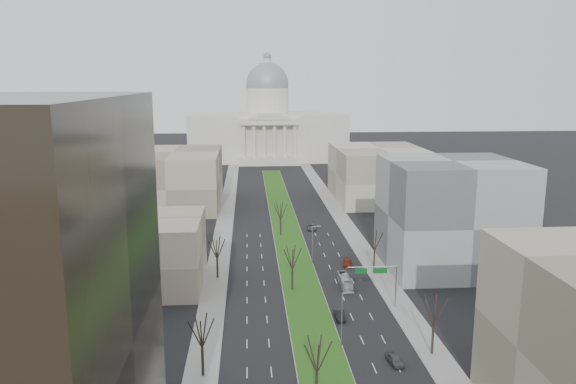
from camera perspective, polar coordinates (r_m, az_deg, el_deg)
name	(u,v)px	position (r m, az deg, el deg)	size (l,w,h in m)	color
ground	(288,236)	(151.44, 0.00, -4.45)	(600.00, 600.00, 0.00)	black
median	(288,236)	(150.44, 0.02, -4.52)	(8.00, 222.03, 0.20)	#999993
sidewalk_left	(218,267)	(127.38, -7.13, -7.59)	(5.00, 330.00, 0.15)	gray
sidewalk_right	(372,264)	(130.21, 8.56, -7.20)	(5.00, 330.00, 0.15)	gray
capitol	(268,128)	(296.18, -2.08, 6.50)	(80.00, 46.00, 55.00)	beige
building_beige_left	(137,252)	(117.72, -15.06, -5.95)	(26.00, 22.00, 14.00)	#9F917B
building_grey_right	(451,215)	(128.82, 16.19, -2.22)	(28.00, 26.00, 24.00)	slate
building_far_left	(174,179)	(189.74, -11.49, 1.34)	(30.00, 40.00, 18.00)	gray
building_far_right	(379,174)	(198.33, 9.20, 1.84)	(30.00, 40.00, 18.00)	#9F917B
tree_left_mid	(202,330)	(81.22, -8.77, -13.70)	(5.40, 5.40, 9.72)	black
tree_left_far	(217,247)	(118.64, -7.24, -5.59)	(5.28, 5.28, 9.50)	black
tree_right_mid	(434,310)	(88.90, 14.63, -11.56)	(5.52, 5.52, 9.94)	black
tree_right_far	(375,240)	(125.44, 8.81, -4.84)	(5.04, 5.04, 9.07)	black
tree_median_a	(317,354)	(74.23, 2.98, -16.10)	(5.40, 5.40, 9.72)	black
tree_median_b	(292,257)	(111.08, 0.44, -6.59)	(5.40, 5.40, 9.72)	black
tree_median_c	(280,210)	(149.56, -0.77, -1.88)	(5.40, 5.40, 9.72)	black
streetlamp_median_b	(342,319)	(89.34, 5.52, -12.75)	(1.90, 0.20, 9.16)	gray
streetlamp_median_c	(313,245)	(126.53, 2.51, -5.39)	(1.90, 0.20, 9.16)	gray
mast_arm_signs	(382,276)	(104.40, 9.48, -8.46)	(9.12, 0.24, 8.09)	gray
car_grey_near	(395,360)	(87.71, 10.78, -16.37)	(1.64, 4.07, 1.39)	#44474A
car_black	(339,315)	(101.05, 5.25, -12.31)	(1.57, 4.51, 1.49)	black
car_red	(347,263)	(128.36, 6.03, -7.14)	(1.83, 4.51, 1.31)	maroon
car_grey_far	(312,227)	(157.58, 2.42, -3.56)	(2.38, 5.15, 1.43)	#515459
box_van	(345,281)	(115.72, 5.81, -8.98)	(1.90, 8.14, 2.27)	#BCBCBC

